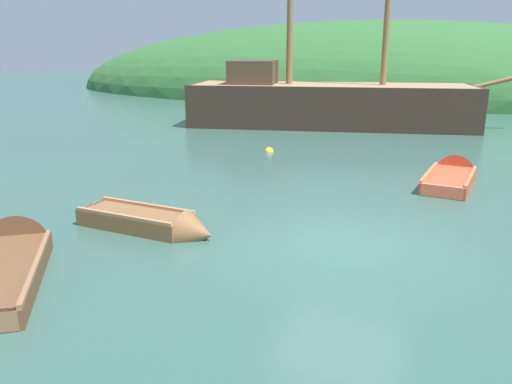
% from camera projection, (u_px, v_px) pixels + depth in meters
% --- Properties ---
extents(ground_plane, '(120.00, 120.00, 0.00)m').
position_uv_depth(ground_plane, '(344.00, 244.00, 10.10)').
color(ground_plane, '#33564C').
extents(shore_hill, '(53.90, 23.85, 11.60)m').
position_uv_depth(shore_hill, '(365.00, 93.00, 42.38)').
color(shore_hill, '#2D602D').
rests_on(shore_hill, ground).
extents(sailing_ship, '(16.23, 6.41, 12.37)m').
position_uv_depth(sailing_ship, '(327.00, 110.00, 24.72)').
color(sailing_ship, '#38281E').
rests_on(sailing_ship, ground).
extents(rowboat_outer_left, '(3.23, 1.14, 0.88)m').
position_uv_depth(rowboat_outer_left, '(152.00, 225.00, 10.79)').
color(rowboat_outer_left, brown).
rests_on(rowboat_outer_left, ground).
extents(rowboat_portside, '(3.25, 3.87, 1.22)m').
position_uv_depth(rowboat_portside, '(8.00, 263.00, 8.94)').
color(rowboat_portside, brown).
rests_on(rowboat_portside, ground).
extents(rowboat_center, '(1.53, 3.29, 1.12)m').
position_uv_depth(rowboat_center, '(451.00, 178.00, 14.61)').
color(rowboat_center, '#C64C2D').
rests_on(rowboat_center, ground).
extents(buoy_yellow, '(0.35, 0.35, 0.35)m').
position_uv_depth(buoy_yellow, '(269.00, 152.00, 18.82)').
color(buoy_yellow, yellow).
rests_on(buoy_yellow, ground).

